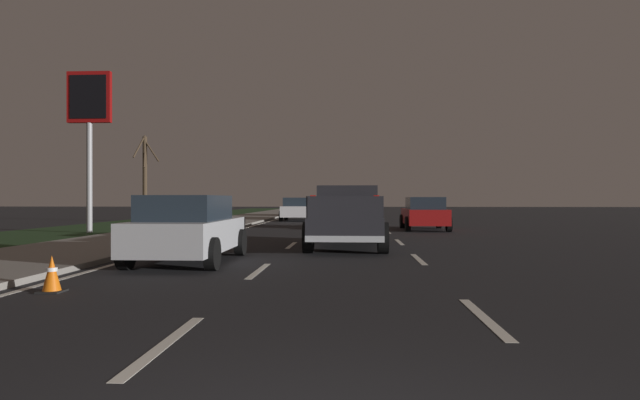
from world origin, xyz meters
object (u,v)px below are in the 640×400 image
object	(u,v)px
sedan_silver	(189,228)
bare_tree_far	(145,176)
sedan_black	(305,207)
pickup_truck	(347,217)
gas_price_sign	(89,112)
sedan_white	(297,209)
sedan_red	(424,213)
traffic_cone_near	(52,274)

from	to	relation	value
sedan_silver	bare_tree_far	size ratio (longest dim) A/B	0.80
sedan_black	bare_tree_far	xyz separation A→B (m)	(-9.65, 9.45, 2.11)
pickup_truck	gas_price_sign	xyz separation A→B (m)	(6.28, 11.13, 4.31)
sedan_white	gas_price_sign	xyz separation A→B (m)	(-13.64, 7.64, 4.43)
sedan_silver	sedan_red	distance (m)	15.39
traffic_cone_near	sedan_red	bearing A→B (deg)	-24.54
pickup_truck	sedan_black	distance (m)	27.62
sedan_red	bare_tree_far	bearing A→B (deg)	62.91
gas_price_sign	bare_tree_far	world-z (taller)	gas_price_sign
sedan_silver	sedan_white	xyz separation A→B (m)	(24.29, -0.13, 0.00)
sedan_silver	traffic_cone_near	bearing A→B (deg)	167.37
sedan_red	sedan_black	bearing A→B (deg)	21.51
pickup_truck	sedan_silver	world-z (taller)	pickup_truck
sedan_white	sedan_red	xyz separation A→B (m)	(-10.67, -7.05, 0.00)
sedan_red	bare_tree_far	size ratio (longest dim) A/B	0.80
pickup_truck	traffic_cone_near	xyz separation A→B (m)	(-8.53, 4.56, -0.63)
pickup_truck	gas_price_sign	bearing A→B (deg)	60.57
sedan_white	gas_price_sign	size ratio (longest dim) A/B	0.64
sedan_silver	sedan_black	distance (m)	31.76
sedan_silver	bare_tree_far	world-z (taller)	bare_tree_far
pickup_truck	traffic_cone_near	bearing A→B (deg)	151.89
pickup_truck	sedan_silver	bearing A→B (deg)	140.33
gas_price_sign	sedan_white	bearing A→B (deg)	-29.25
sedan_black	bare_tree_far	size ratio (longest dim) A/B	0.80
pickup_truck	bare_tree_far	distance (m)	22.10
sedan_silver	traffic_cone_near	distance (m)	4.29
sedan_silver	sedan_red	size ratio (longest dim) A/B	1.00
gas_price_sign	traffic_cone_near	bearing A→B (deg)	-156.06
sedan_black	sedan_white	bearing A→B (deg)	-179.23
sedan_silver	gas_price_sign	size ratio (longest dim) A/B	0.64
sedan_black	sedan_white	size ratio (longest dim) A/B	1.00
sedan_silver	traffic_cone_near	size ratio (longest dim) A/B	7.61
sedan_red	bare_tree_far	xyz separation A→B (m)	(8.49, 16.60, 2.11)
sedan_red	pickup_truck	bearing A→B (deg)	158.95
sedan_red	traffic_cone_near	world-z (taller)	sedan_red
sedan_silver	sedan_red	world-z (taller)	same
pickup_truck	sedan_white	size ratio (longest dim) A/B	1.23
sedan_red	gas_price_sign	distance (m)	15.63
bare_tree_far	gas_price_sign	bearing A→B (deg)	-170.55
gas_price_sign	sedan_red	bearing A→B (deg)	-78.59
sedan_white	sedan_red	world-z (taller)	same
sedan_silver	bare_tree_far	bearing A→B (deg)	23.07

